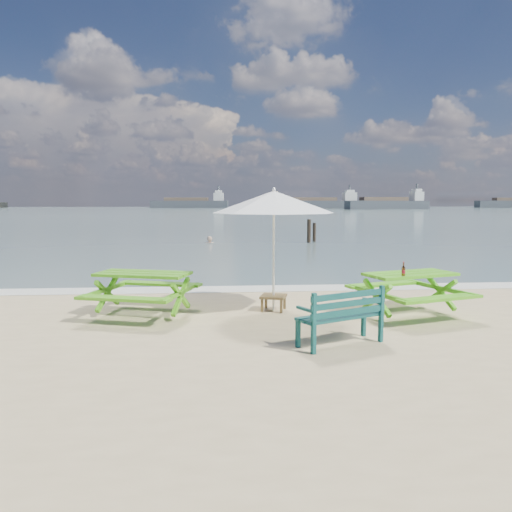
{
  "coord_description": "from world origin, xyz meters",
  "views": [
    {
      "loc": [
        -1.1,
        -7.52,
        2.18
      ],
      "look_at": [
        -0.28,
        3.0,
        1.0
      ],
      "focal_mm": 35.0,
      "sensor_mm": 36.0,
      "label": 1
    }
  ],
  "objects": [
    {
      "name": "foam_strip",
      "position": [
        0.0,
        4.6,
        0.01
      ],
      "size": [
        22.0,
        0.9,
        0.01
      ],
      "primitive_type": "cube",
      "color": "silver",
      "rests_on": "ground"
    },
    {
      "name": "side_table",
      "position": [
        -0.0,
        2.16,
        0.16
      ],
      "size": [
        0.6,
        0.6,
        0.31
      ],
      "color": "brown",
      "rests_on": "ground"
    },
    {
      "name": "picnic_table_left",
      "position": [
        -2.51,
        1.95,
        0.4
      ],
      "size": [
        2.21,
        2.33,
        0.82
      ],
      "color": "#499B17",
      "rests_on": "ground"
    },
    {
      "name": "patio_umbrella",
      "position": [
        -0.0,
        2.16,
        2.15
      ],
      "size": [
        2.99,
        2.99,
        2.36
      ],
      "color": "silver",
      "rests_on": "ground"
    },
    {
      "name": "cargo_ships",
      "position": [
        53.57,
        125.13,
        1.18
      ],
      "size": [
        144.4,
        30.35,
        4.4
      ],
      "color": "#3C4047",
      "rests_on": "ground"
    },
    {
      "name": "park_bench",
      "position": [
        0.74,
        -0.25,
        0.26
      ],
      "size": [
        1.43,
        0.98,
        0.84
      ],
      "color": "#104340",
      "rests_on": "ground"
    },
    {
      "name": "swimmer",
      "position": [
        -1.5,
        18.31,
        -0.46
      ],
      "size": [
        0.67,
        0.54,
        1.6
      ],
      "color": "tan",
      "rests_on": "ground"
    },
    {
      "name": "picnic_table_right",
      "position": [
        2.54,
        1.57,
        0.39
      ],
      "size": [
        2.2,
        2.32,
        0.81
      ],
      "color": "#4FAF1A",
      "rests_on": "ground"
    },
    {
      "name": "beer_bottle",
      "position": [
        2.26,
        1.2,
        0.9
      ],
      "size": [
        0.07,
        0.07,
        0.26
      ],
      "color": "brown",
      "rests_on": "picnic_table_right"
    },
    {
      "name": "sea",
      "position": [
        0.0,
        85.0,
        0.0
      ],
      "size": [
        300.0,
        300.0,
        0.0
      ],
      "primitive_type": "plane",
      "color": "slate",
      "rests_on": "ground"
    },
    {
      "name": "mooring_pilings",
      "position": [
        3.79,
        18.24,
        0.46
      ],
      "size": [
        0.58,
        0.78,
        1.41
      ],
      "color": "black",
      "rests_on": "ground"
    }
  ]
}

